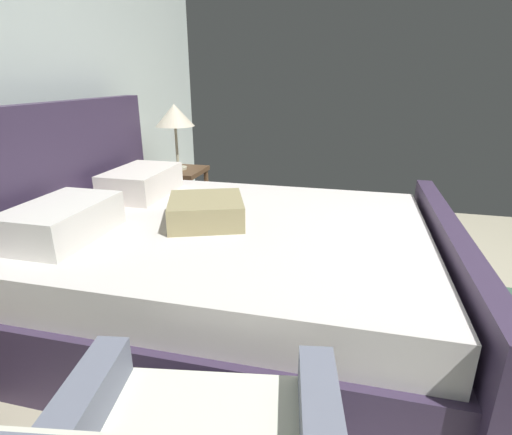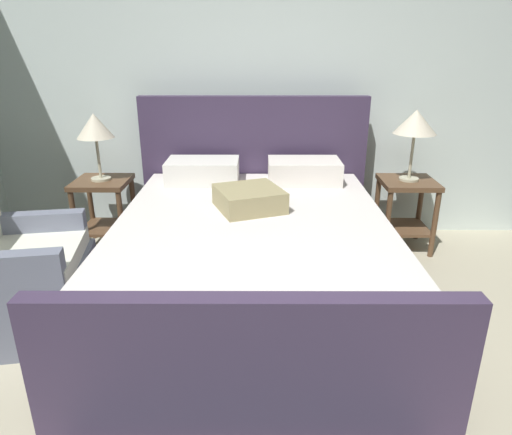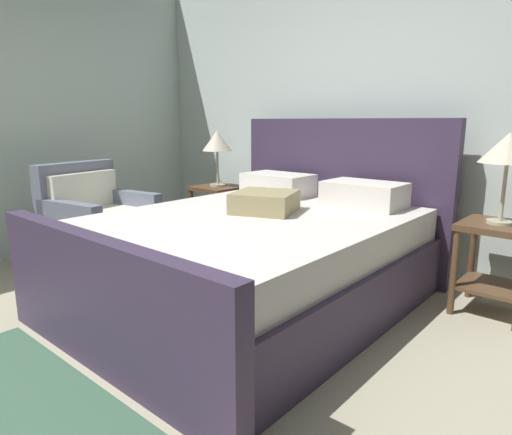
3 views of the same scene
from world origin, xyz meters
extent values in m
cube|color=#B1A98E|center=(0.00, 0.00, -0.01)|extent=(4.81, 5.40, 0.02)
cube|color=silver|center=(0.00, 2.76, 1.39)|extent=(4.93, 0.12, 2.79)
cube|color=#3B2E48|center=(-0.07, 1.39, 0.20)|extent=(1.80, 2.15, 0.40)
cube|color=#3B2E48|center=(-0.08, 2.50, 0.63)|extent=(1.90, 0.12, 1.25)
cube|color=#3B2E48|center=(-0.06, 0.27, 0.35)|extent=(1.90, 0.12, 0.70)
cube|color=silver|center=(-0.07, 1.39, 0.51)|extent=(1.72, 2.09, 0.22)
cube|color=silver|center=(-0.48, 2.17, 0.71)|extent=(0.56, 0.37, 0.18)
cube|color=silver|center=(0.32, 2.18, 0.71)|extent=(0.56, 0.37, 0.18)
cube|color=#998D61|center=(-0.10, 1.55, 0.69)|extent=(0.52, 0.52, 0.14)
cube|color=brown|center=(1.20, 2.31, 0.58)|extent=(0.44, 0.44, 0.04)
cube|color=brown|center=(1.20, 2.31, 0.18)|extent=(0.40, 0.40, 0.02)
cylinder|color=brown|center=(1.01, 2.12, 0.28)|extent=(0.04, 0.04, 0.56)
cylinder|color=brown|center=(1.39, 2.12, 0.28)|extent=(0.04, 0.04, 0.56)
cylinder|color=brown|center=(1.01, 2.50, 0.28)|extent=(0.04, 0.04, 0.56)
cylinder|color=brown|center=(1.39, 2.50, 0.28)|extent=(0.04, 0.04, 0.56)
cylinder|color=#B7B293|center=(1.20, 2.31, 0.61)|extent=(0.16, 0.16, 0.02)
cylinder|color=#B7B293|center=(1.20, 2.31, 0.80)|extent=(0.02, 0.02, 0.36)
cone|color=beige|center=(1.20, 2.31, 1.08)|extent=(0.34, 0.34, 0.19)
camera|label=1|loc=(-2.06, 0.76, 1.40)|focal=27.90mm
camera|label=2|loc=(-0.01, -1.31, 1.64)|focal=31.97mm
camera|label=3|loc=(1.84, -0.75, 1.23)|focal=31.13mm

